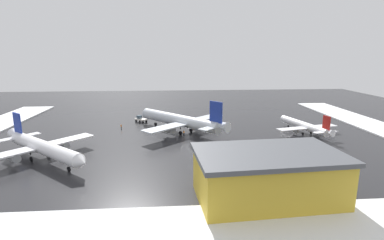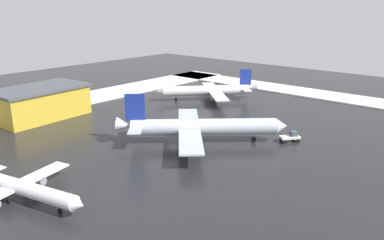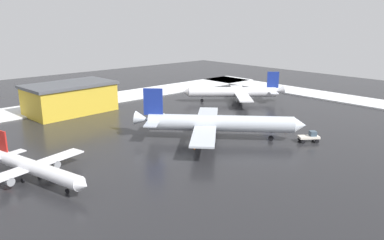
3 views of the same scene
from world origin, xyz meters
TOP-DOWN VIEW (x-y plane):
  - ground_plane at (0.00, 0.00)m, footprint 240.00×240.00m
  - snow_bank_far at (0.00, -50.00)m, footprint 152.00×16.00m
  - snow_bank_left at (-67.00, 0.00)m, footprint 14.00×116.00m
  - airplane_foreground_jet at (-1.34, 7.18)m, footprint 30.22×31.64m
  - airplane_far_rear at (-35.09, -16.97)m, footprint 27.70×26.19m
  - airplane_parked_starboard at (38.27, 2.83)m, footprint 21.15×25.21m
  - pushback_tug at (-15.72, 22.79)m, footprint 5.01×4.50m
  - ground_crew_by_nose_gear at (-21.36, 12.70)m, footprint 0.36×0.36m
  - ground_crew_mid_apron at (-0.47, 2.96)m, footprint 0.36×0.36m
  - cargo_hangar at (12.04, -40.00)m, footprint 26.01×16.75m
  - traffic_cone_near_nose at (6.96, 8.84)m, footprint 0.36×0.36m
  - traffic_cone_mid_line at (3.20, 10.23)m, footprint 0.36×0.36m

SIDE VIEW (x-z plane):
  - ground_plane at x=0.00m, z-range 0.00..0.00m
  - snow_bank_far at x=0.00m, z-range 0.00..0.39m
  - snow_bank_left at x=-67.00m, z-range 0.00..0.39m
  - traffic_cone_near_nose at x=6.96m, z-range 0.00..0.55m
  - traffic_cone_mid_line at x=3.20m, z-range 0.00..0.55m
  - ground_crew_by_nose_gear at x=-21.36m, z-range 0.12..1.83m
  - ground_crew_mid_apron at x=-0.47m, z-range 0.12..1.83m
  - pushback_tug at x=-15.72m, z-range 0.03..2.53m
  - airplane_parked_starboard at x=38.27m, z-range -1.28..6.29m
  - airplane_far_rear at x=-35.09m, z-range -1.73..8.46m
  - airplane_foreground_jet at x=-1.34m, z-range -1.99..9.74m
  - cargo_hangar at x=12.04m, z-range 0.04..8.84m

